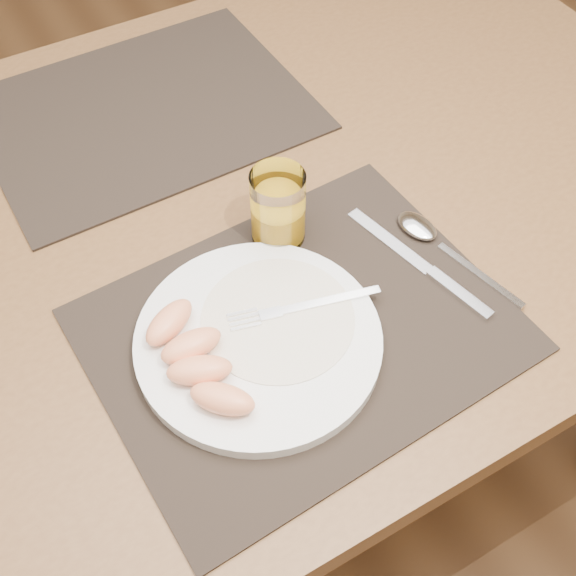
# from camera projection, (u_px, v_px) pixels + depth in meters

# --- Properties ---
(ground) EXTENTS (5.00, 5.00, 0.00)m
(ground) POSITION_uv_depth(u_px,v_px,m) (252.00, 451.00, 1.53)
(ground) COLOR brown
(ground) RESTS_ON ground
(table) EXTENTS (1.40, 0.90, 0.75)m
(table) POSITION_uv_depth(u_px,v_px,m) (233.00, 244.00, 1.00)
(table) COLOR brown
(table) RESTS_ON ground
(placemat_near) EXTENTS (0.47, 0.37, 0.00)m
(placemat_near) POSITION_uv_depth(u_px,v_px,m) (301.00, 330.00, 0.81)
(placemat_near) COLOR black
(placemat_near) RESTS_ON table
(placemat_far) EXTENTS (0.46, 0.36, 0.00)m
(placemat_far) POSITION_uv_depth(u_px,v_px,m) (145.00, 111.00, 1.04)
(placemat_far) COLOR black
(placemat_far) RESTS_ON table
(plate) EXTENTS (0.27, 0.27, 0.02)m
(plate) POSITION_uv_depth(u_px,v_px,m) (258.00, 341.00, 0.79)
(plate) COLOR white
(plate) RESTS_ON placemat_near
(plate_dressing) EXTENTS (0.17, 0.17, 0.00)m
(plate_dressing) POSITION_uv_depth(u_px,v_px,m) (278.00, 318.00, 0.79)
(plate_dressing) COLOR white
(plate_dressing) RESTS_ON plate
(fork) EXTENTS (0.17, 0.06, 0.00)m
(fork) POSITION_uv_depth(u_px,v_px,m) (292.00, 309.00, 0.80)
(fork) COLOR silver
(fork) RESTS_ON plate
(knife) EXTENTS (0.06, 0.22, 0.01)m
(knife) POSITION_uv_depth(u_px,v_px,m) (429.00, 271.00, 0.85)
(knife) COLOR silver
(knife) RESTS_ON placemat_near
(spoon) EXTENTS (0.06, 0.19, 0.01)m
(spoon) POSITION_uv_depth(u_px,v_px,m) (426.00, 233.00, 0.88)
(spoon) COLOR silver
(spoon) RESTS_ON placemat_near
(juice_glass) EXTENTS (0.07, 0.07, 0.10)m
(juice_glass) POSITION_uv_depth(u_px,v_px,m) (278.00, 211.00, 0.85)
(juice_glass) COLOR white
(juice_glass) RESTS_ON placemat_near
(grapefruit_wedges) EXTENTS (0.08, 0.18, 0.03)m
(grapefruit_wedges) POSITION_uv_depth(u_px,v_px,m) (195.00, 358.00, 0.75)
(grapefruit_wedges) COLOR #FF9D68
(grapefruit_wedges) RESTS_ON plate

